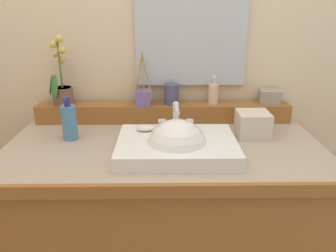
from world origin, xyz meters
name	(u,v)px	position (x,y,z in m)	size (l,w,h in m)	color
wall_back	(163,11)	(0.00, 0.44, 1.37)	(3.13, 0.20, 2.75)	beige
vanity_cabinet	(164,234)	(0.00, 0.00, 0.44)	(1.25, 0.67, 0.89)	#935926
back_ledge	(163,113)	(0.00, 0.27, 0.93)	(1.18, 0.10, 0.08)	#935926
sink_basin	(176,148)	(0.05, -0.10, 0.91)	(0.44, 0.33, 0.26)	white
soap_bar	(145,128)	(-0.07, 0.00, 0.95)	(0.07, 0.04, 0.02)	silver
potted_plant	(61,87)	(-0.46, 0.26, 1.05)	(0.11, 0.12, 0.32)	brown
soap_dispenser	(213,93)	(0.23, 0.28, 1.02)	(0.05, 0.05, 0.13)	beige
tumbler_cup	(171,94)	(0.04, 0.27, 1.02)	(0.07, 0.07, 0.09)	#454866
reed_diffuser	(143,97)	(-0.09, 0.26, 1.01)	(0.08, 0.12, 0.25)	#715A9B
trinket_box	(269,97)	(0.50, 0.28, 1.00)	(0.09, 0.08, 0.06)	gray
lotion_bottle	(68,122)	(-0.38, 0.05, 0.96)	(0.06, 0.06, 0.18)	teal
tissue_box	(252,124)	(0.37, 0.08, 0.94)	(0.13, 0.13, 0.10)	beige
mirror	(191,29)	(0.13, 0.32, 1.30)	(0.51, 0.02, 0.51)	silver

